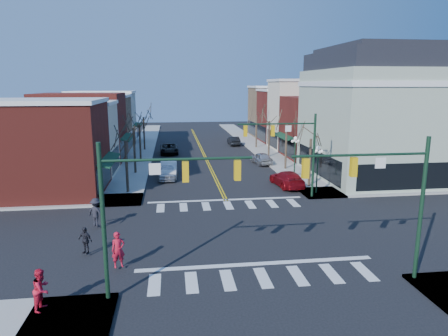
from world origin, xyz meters
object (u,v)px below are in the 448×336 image
object	(u,v)px
car_right_mid	(261,158)
victorian_corner	(376,113)
car_left_mid	(169,170)
car_right_far	(234,141)
car_right_near	(287,179)
lamppost_midblock	(295,150)
pedestrian_dark_b	(96,212)
car_left_far	(169,149)
pedestrian_red_b	(42,289)
pedestrian_dark_a	(85,240)
lamppost_corner	(318,161)
pedestrian_red_a	(118,250)
car_left_near	(168,172)

from	to	relation	value
car_right_mid	victorian_corner	bearing A→B (deg)	133.46
car_left_mid	car_right_far	world-z (taller)	car_left_mid
car_right_near	car_right_mid	world-z (taller)	car_right_near
lamppost_midblock	pedestrian_dark_b	world-z (taller)	lamppost_midblock
victorian_corner	car_right_near	world-z (taller)	victorian_corner
car_right_near	car_left_far	bearing A→B (deg)	-66.23
lamppost_midblock	car_right_mid	xyz separation A→B (m)	(-1.80, 7.59, -2.24)
car_right_near	pedestrian_red_b	size ratio (longest dim) A/B	2.80
pedestrian_dark_a	car_left_mid	bearing A→B (deg)	106.26
victorian_corner	car_right_near	size ratio (longest dim) A/B	2.77
car_left_mid	car_left_far	world-z (taller)	car_left_mid
victorian_corner	lamppost_corner	distance (m)	10.89
lamppost_corner	pedestrian_red_a	bearing A→B (deg)	-140.46
victorian_corner	car_left_near	distance (m)	22.26
car_left_far	car_right_far	distance (m)	12.36
car_left_mid	pedestrian_dark_b	size ratio (longest dim) A/B	2.47
car_left_far	pedestrian_dark_b	xyz separation A→B (m)	(-4.76, -29.33, 0.39)
car_left_far	car_right_near	world-z (taller)	car_right_near
lamppost_midblock	car_left_far	bearing A→B (deg)	128.18
car_right_near	car_left_mid	bearing A→B (deg)	-31.04
car_left_mid	pedestrian_red_b	distance (m)	25.42
pedestrian_red_a	car_left_near	bearing A→B (deg)	63.40
car_left_mid	lamppost_midblock	bearing A→B (deg)	-6.46
car_left_mid	car_left_near	bearing A→B (deg)	-96.18
lamppost_corner	pedestrian_red_b	distance (m)	24.64
pedestrian_dark_a	lamppost_midblock	bearing A→B (deg)	74.19
car_left_mid	pedestrian_dark_a	size ratio (longest dim) A/B	3.12
lamppost_midblock	car_right_far	world-z (taller)	lamppost_midblock
car_right_mid	car_right_far	world-z (taller)	car_right_mid
pedestrian_dark_a	pedestrian_dark_b	distance (m)	4.46
car_left_far	pedestrian_dark_b	world-z (taller)	pedestrian_dark_b
car_right_mid	pedestrian_dark_b	distance (m)	25.89
lamppost_midblock	pedestrian_dark_a	distance (m)	24.72
lamppost_midblock	car_left_mid	bearing A→B (deg)	171.73
car_right_far	lamppost_corner	bearing A→B (deg)	92.96
car_left_far	car_left_near	bearing A→B (deg)	-91.90
car_left_far	pedestrian_dark_b	size ratio (longest dim) A/B	2.70
victorian_corner	car_left_far	bearing A→B (deg)	141.35
victorian_corner	pedestrian_dark_a	xyz separation A→B (m)	(-25.89, -16.75, -5.73)
victorian_corner	car_left_near	xyz separation A→B (m)	(-21.40, 1.69, -5.91)
pedestrian_red_b	pedestrian_dark_b	distance (m)	10.21
car_right_mid	pedestrian_dark_a	world-z (taller)	pedestrian_dark_a
lamppost_midblock	car_right_mid	bearing A→B (deg)	103.34
lamppost_corner	pedestrian_red_b	xyz separation A→B (m)	(-18.20, -16.50, -1.89)
victorian_corner	pedestrian_dark_a	world-z (taller)	victorian_corner
car_left_mid	car_right_mid	size ratio (longest dim) A/B	1.13
car_right_mid	pedestrian_dark_a	bearing A→B (deg)	49.71
lamppost_corner	car_left_near	bearing A→B (deg)	149.60
car_left_mid	pedestrian_dark_a	world-z (taller)	pedestrian_dark_a
car_left_mid	pedestrian_dark_b	xyz separation A→B (m)	(-4.76, -14.69, 0.33)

